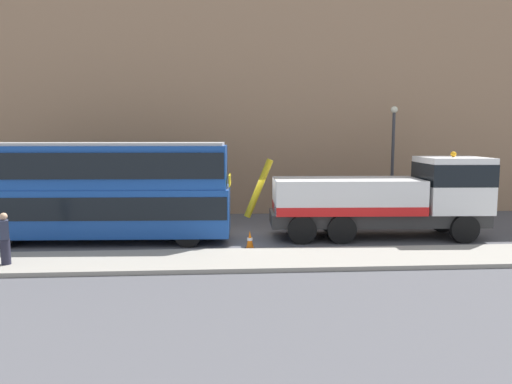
% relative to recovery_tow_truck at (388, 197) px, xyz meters
% --- Properties ---
extents(ground_plane, '(120.00, 120.00, 0.00)m').
position_rel_recovery_tow_truck_xyz_m(ground_plane, '(-5.85, 0.62, -1.76)').
color(ground_plane, '#4C4C51').
extents(near_kerb, '(60.00, 2.80, 0.15)m').
position_rel_recovery_tow_truck_xyz_m(near_kerb, '(-5.85, -3.58, -1.68)').
color(near_kerb, gray).
rests_on(near_kerb, ground_plane).
extents(building_facade, '(60.00, 1.50, 16.00)m').
position_rel_recovery_tow_truck_xyz_m(building_facade, '(-5.85, 7.17, 6.31)').
color(building_facade, '#9E7A5B').
rests_on(building_facade, ground_plane).
extents(recovery_tow_truck, '(10.19, 3.00, 3.67)m').
position_rel_recovery_tow_truck_xyz_m(recovery_tow_truck, '(0.00, 0.00, 0.00)').
color(recovery_tow_truck, '#2D2D2D').
rests_on(recovery_tow_truck, ground_plane).
extents(double_decker_bus, '(11.12, 3.00, 4.06)m').
position_rel_recovery_tow_truck_xyz_m(double_decker_bus, '(-12.21, 0.02, 0.47)').
color(double_decker_bus, '#19479E').
rests_on(double_decker_bus, ground_plane).
extents(pedestrian_onlooker, '(0.41, 0.47, 1.71)m').
position_rel_recovery_tow_truck_xyz_m(pedestrian_onlooker, '(-14.09, -3.91, -0.77)').
color(pedestrian_onlooker, '#232333').
rests_on(pedestrian_onlooker, near_kerb).
extents(traffic_cone_near_bus, '(0.36, 0.36, 0.72)m').
position_rel_recovery_tow_truck_xyz_m(traffic_cone_near_bus, '(-5.97, -1.75, -1.42)').
color(traffic_cone_near_bus, orange).
rests_on(traffic_cone_near_bus, ground_plane).
extents(street_lamp, '(0.36, 0.36, 5.83)m').
position_rel_recovery_tow_truck_xyz_m(street_lamp, '(1.92, 4.97, 1.71)').
color(street_lamp, '#38383D').
rests_on(street_lamp, ground_plane).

